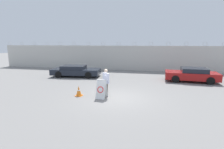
% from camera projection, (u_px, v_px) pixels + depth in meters
% --- Properties ---
extents(ground_plane, '(90.00, 90.00, 0.00)m').
position_uv_depth(ground_plane, '(118.00, 98.00, 10.92)').
color(ground_plane, gray).
extents(perimeter_wall, '(36.00, 0.30, 3.48)m').
position_uv_depth(perimeter_wall, '(134.00, 58.00, 21.36)').
color(perimeter_wall, beige).
rests_on(perimeter_wall, ground_plane).
extents(barricade_sign, '(0.66, 0.73, 1.17)m').
position_uv_depth(barricade_sign, '(101.00, 89.00, 10.74)').
color(barricade_sign, white).
rests_on(barricade_sign, ground_plane).
extents(security_guard, '(0.53, 0.64, 1.76)m').
position_uv_depth(security_guard, '(106.00, 81.00, 11.12)').
color(security_guard, '#514C42').
rests_on(security_guard, ground_plane).
extents(traffic_cone_near, '(0.42, 0.42, 0.65)m').
position_uv_depth(traffic_cone_near, '(79.00, 91.00, 11.27)').
color(traffic_cone_near, orange).
rests_on(traffic_cone_near, ground_plane).
extents(parked_car_front_coupe, '(4.95, 2.38, 1.11)m').
position_uv_depth(parked_car_front_coupe, '(76.00, 71.00, 17.65)').
color(parked_car_front_coupe, black).
rests_on(parked_car_front_coupe, ground_plane).
extents(parked_car_far_side, '(4.46, 2.21, 1.21)m').
position_uv_depth(parked_car_far_side, '(192.00, 75.00, 15.37)').
color(parked_car_far_side, black).
rests_on(parked_car_far_side, ground_plane).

